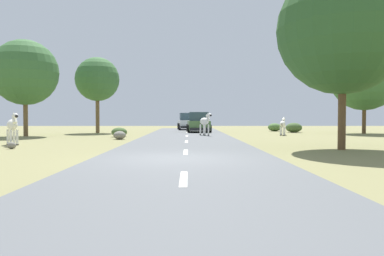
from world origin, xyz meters
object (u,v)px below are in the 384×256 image
(car_0, at_px, (188,122))
(bush_1, at_px, (294,128))
(zebra_3, at_px, (13,125))
(car_1, at_px, (198,123))
(zebra_1, at_px, (283,124))
(tree_2, at_px, (343,29))
(zebra_0, at_px, (205,122))
(rock_1, at_px, (12,145))
(tree_0, at_px, (25,73))
(tree_1, at_px, (365,77))
(rock_3, at_px, (120,135))
(tree_4, at_px, (97,79))
(bush_0, at_px, (275,127))
(bush_4, at_px, (119,132))

(car_0, bearing_deg, bush_1, 141.80)
(zebra_3, height_order, car_1, car_1)
(zebra_1, height_order, bush_1, zebra_1)
(tree_2, bearing_deg, car_0, 105.34)
(zebra_3, distance_m, car_0, 22.56)
(car_1, bearing_deg, zebra_3, 55.08)
(zebra_0, xyz_separation_m, rock_1, (-8.78, -10.75, -0.89))
(tree_0, height_order, rock_1, tree_0)
(zebra_3, relative_size, bush_1, 1.14)
(zebra_1, distance_m, car_1, 7.96)
(zebra_0, distance_m, tree_1, 14.14)
(tree_2, height_order, rock_3, tree_2)
(car_0, height_order, rock_1, car_0)
(zebra_1, height_order, zebra_3, zebra_3)
(zebra_3, height_order, tree_1, tree_1)
(tree_2, xyz_separation_m, rock_1, (-13.98, 0.56, -4.86))
(zebra_0, xyz_separation_m, car_1, (-0.31, 5.96, -0.18))
(tree_4, height_order, bush_0, tree_4)
(car_1, height_order, bush_0, car_1)
(tree_4, bearing_deg, car_0, 42.39)
(zebra_0, distance_m, car_1, 5.97)
(tree_4, bearing_deg, bush_0, 12.73)
(rock_1, bearing_deg, bush_1, 44.67)
(tree_0, relative_size, bush_4, 6.35)
(car_0, relative_size, car_1, 1.01)
(zebra_1, relative_size, bush_0, 1.11)
(bush_0, distance_m, bush_1, 3.14)
(zebra_3, bearing_deg, bush_0, -169.61)
(car_1, bearing_deg, bush_4, 49.69)
(tree_4, distance_m, bush_0, 17.00)
(bush_4, relative_size, rock_1, 2.79)
(zebra_0, distance_m, bush_1, 10.05)
(bush_1, bearing_deg, tree_0, -163.28)
(zebra_3, relative_size, tree_1, 0.22)
(tree_2, relative_size, bush_0, 6.05)
(car_1, xyz_separation_m, rock_3, (-5.07, -10.01, -0.60))
(zebra_3, bearing_deg, zebra_1, 175.68)
(tree_2, xyz_separation_m, bush_4, (-11.14, 10.12, -4.68))
(zebra_0, distance_m, rock_1, 13.90)
(zebra_3, height_order, car_0, car_0)
(car_0, distance_m, bush_1, 11.34)
(car_0, distance_m, rock_1, 24.25)
(zebra_0, relative_size, rock_1, 4.29)
(car_0, xyz_separation_m, rock_3, (-4.11, -16.36, -0.60))
(tree_2, height_order, bush_1, tree_2)
(zebra_1, relative_size, zebra_3, 0.88)
(tree_1, bearing_deg, zebra_3, -151.95)
(zebra_0, height_order, tree_1, tree_1)
(rock_1, distance_m, rock_3, 7.51)
(tree_4, distance_m, rock_1, 16.62)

